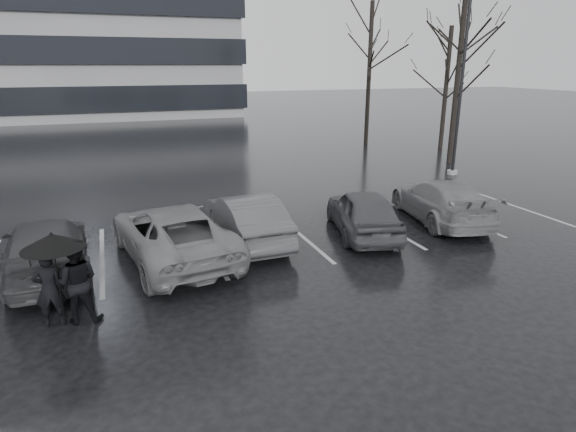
{
  "coord_description": "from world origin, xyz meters",
  "views": [
    {
      "loc": [
        -4.5,
        -10.23,
        4.89
      ],
      "look_at": [
        -0.31,
        1.0,
        1.1
      ],
      "focal_mm": 30.0,
      "sensor_mm": 36.0,
      "label": 1
    }
  ],
  "objects_px": {
    "pedestrian_right": "(77,281)",
    "lamp_post": "(461,89)",
    "pedestrian_left": "(49,289)",
    "tree_north": "(369,75)",
    "tree_east": "(457,83)",
    "car_west_c": "(46,247)",
    "car_east": "(441,201)",
    "car_main": "(363,212)",
    "car_west_b": "(173,233)",
    "car_west_a": "(247,218)",
    "tree_ne": "(446,89)"
  },
  "relations": [
    {
      "from": "car_west_b",
      "to": "tree_north",
      "type": "relative_size",
      "value": 0.61
    },
    {
      "from": "car_west_b",
      "to": "lamp_post",
      "type": "height_order",
      "value": "lamp_post"
    },
    {
      "from": "car_west_b",
      "to": "car_east",
      "type": "bearing_deg",
      "value": 173.43
    },
    {
      "from": "car_east",
      "to": "pedestrian_left",
      "type": "bearing_deg",
      "value": 25.6
    },
    {
      "from": "car_east",
      "to": "lamp_post",
      "type": "height_order",
      "value": "lamp_post"
    },
    {
      "from": "car_main",
      "to": "car_west_a",
      "type": "relative_size",
      "value": 0.96
    },
    {
      "from": "car_west_c",
      "to": "lamp_post",
      "type": "relative_size",
      "value": 0.55
    },
    {
      "from": "lamp_post",
      "to": "tree_ne",
      "type": "bearing_deg",
      "value": 56.73
    },
    {
      "from": "car_west_c",
      "to": "tree_north",
      "type": "height_order",
      "value": "tree_north"
    },
    {
      "from": "car_east",
      "to": "pedestrian_left",
      "type": "height_order",
      "value": "pedestrian_left"
    },
    {
      "from": "car_main",
      "to": "tree_east",
      "type": "relative_size",
      "value": 0.51
    },
    {
      "from": "pedestrian_left",
      "to": "tree_north",
      "type": "height_order",
      "value": "tree_north"
    },
    {
      "from": "car_east",
      "to": "tree_ne",
      "type": "bearing_deg",
      "value": -116.17
    },
    {
      "from": "car_west_a",
      "to": "tree_east",
      "type": "height_order",
      "value": "tree_east"
    },
    {
      "from": "car_west_b",
      "to": "tree_ne",
      "type": "xyz_separation_m",
      "value": [
        17.7,
        12.17,
        2.78
      ]
    },
    {
      "from": "car_west_a",
      "to": "pedestrian_right",
      "type": "height_order",
      "value": "pedestrian_right"
    },
    {
      "from": "car_west_b",
      "to": "pedestrian_left",
      "type": "bearing_deg",
      "value": 36.11
    },
    {
      "from": "car_west_c",
      "to": "tree_ne",
      "type": "relative_size",
      "value": 0.66
    },
    {
      "from": "car_west_a",
      "to": "car_west_b",
      "type": "height_order",
      "value": "car_west_b"
    },
    {
      "from": "car_main",
      "to": "car_west_a",
      "type": "xyz_separation_m",
      "value": [
        -3.44,
        0.57,
        0.01
      ]
    },
    {
      "from": "car_west_a",
      "to": "car_west_c",
      "type": "height_order",
      "value": "car_west_a"
    },
    {
      "from": "pedestrian_left",
      "to": "lamp_post",
      "type": "distance_m",
      "value": 18.55
    },
    {
      "from": "car_west_a",
      "to": "tree_north",
      "type": "relative_size",
      "value": 0.5
    },
    {
      "from": "car_main",
      "to": "tree_ne",
      "type": "distance_m",
      "value": 17.4
    },
    {
      "from": "car_main",
      "to": "car_west_b",
      "type": "distance_m",
      "value": 5.59
    },
    {
      "from": "car_main",
      "to": "car_west_c",
      "type": "relative_size",
      "value": 0.88
    },
    {
      "from": "car_main",
      "to": "pedestrian_left",
      "type": "bearing_deg",
      "value": 32.05
    },
    {
      "from": "car_west_a",
      "to": "car_east",
      "type": "distance_m",
      "value": 6.43
    },
    {
      "from": "car_west_c",
      "to": "tree_east",
      "type": "xyz_separation_m",
      "value": [
        18.19,
        8.04,
        3.33
      ]
    },
    {
      "from": "car_main",
      "to": "lamp_post",
      "type": "bearing_deg",
      "value": -129.25
    },
    {
      "from": "car_main",
      "to": "pedestrian_right",
      "type": "distance_m",
      "value": 8.2
    },
    {
      "from": "lamp_post",
      "to": "car_main",
      "type": "bearing_deg",
      "value": -143.73
    },
    {
      "from": "car_west_a",
      "to": "lamp_post",
      "type": "height_order",
      "value": "lamp_post"
    },
    {
      "from": "car_west_a",
      "to": "tree_ne",
      "type": "distance_m",
      "value": 19.6
    },
    {
      "from": "car_main",
      "to": "pedestrian_right",
      "type": "relative_size",
      "value": 2.36
    },
    {
      "from": "pedestrian_left",
      "to": "tree_east",
      "type": "bearing_deg",
      "value": -148.85
    },
    {
      "from": "pedestrian_left",
      "to": "tree_north",
      "type": "xyz_separation_m",
      "value": [
        16.87,
        17.79,
        3.48
      ]
    },
    {
      "from": "car_west_b",
      "to": "tree_ne",
      "type": "height_order",
      "value": "tree_ne"
    },
    {
      "from": "tree_east",
      "to": "car_east",
      "type": "bearing_deg",
      "value": -129.93
    },
    {
      "from": "pedestrian_left",
      "to": "tree_ne",
      "type": "height_order",
      "value": "tree_ne"
    },
    {
      "from": "pedestrian_right",
      "to": "lamp_post",
      "type": "height_order",
      "value": "lamp_post"
    },
    {
      "from": "car_west_b",
      "to": "pedestrian_left",
      "type": "height_order",
      "value": "pedestrian_left"
    },
    {
      "from": "pedestrian_right",
      "to": "lamp_post",
      "type": "bearing_deg",
      "value": -141.78
    },
    {
      "from": "car_west_a",
      "to": "pedestrian_right",
      "type": "bearing_deg",
      "value": 35.31
    },
    {
      "from": "car_west_b",
      "to": "pedestrian_right",
      "type": "relative_size",
      "value": 3.01
    },
    {
      "from": "car_west_c",
      "to": "tree_east",
      "type": "relative_size",
      "value": 0.58
    },
    {
      "from": "lamp_post",
      "to": "tree_north",
      "type": "relative_size",
      "value": 0.99
    },
    {
      "from": "lamp_post",
      "to": "car_west_a",
      "type": "bearing_deg",
      "value": -155.2
    },
    {
      "from": "car_main",
      "to": "tree_north",
      "type": "distance_m",
      "value": 17.8
    },
    {
      "from": "car_west_a",
      "to": "lamp_post",
      "type": "bearing_deg",
      "value": -156.38
    }
  ]
}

